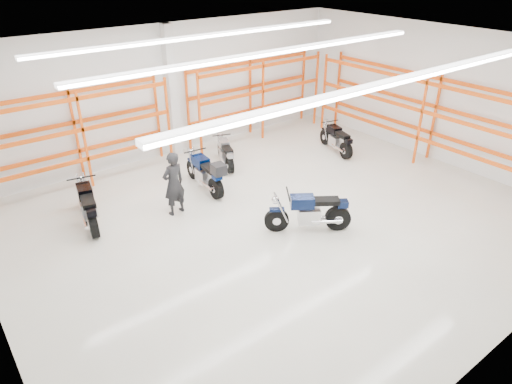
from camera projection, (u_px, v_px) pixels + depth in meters
ground at (280, 218)px, 12.62m from camera, size 14.00×14.00×0.00m
room_shell at (282, 103)px, 11.09m from camera, size 14.02×12.02×4.51m
motorcycle_main at (312, 213)px, 11.86m from camera, size 1.97×1.42×1.12m
motorcycle_back_a at (88, 207)px, 12.14m from camera, size 0.87×2.27×1.12m
motorcycle_back_b at (206, 174)px, 13.82m from camera, size 0.74×2.32×1.19m
motorcycle_back_c at (226, 154)px, 15.49m from camera, size 0.90×1.84×0.94m
motorcycle_back_d at (337, 140)px, 16.52m from camera, size 0.86×2.03×1.01m
standing_man at (174, 184)px, 12.46m from camera, size 0.73×0.53×1.84m
structural_column at (172, 92)px, 15.64m from camera, size 0.32×0.32×4.50m
pallet_racking_back_left at (79, 129)px, 13.79m from camera, size 5.67×0.87×3.00m
pallet_racking_back_right at (256, 91)px, 17.44m from camera, size 5.67×0.87×3.00m
pallet_racking_side at (429, 111)px, 15.25m from camera, size 0.87×9.07×3.00m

